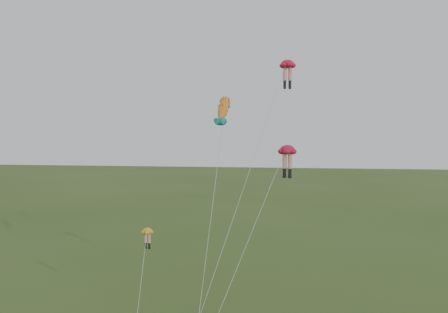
# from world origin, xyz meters

# --- Properties ---
(legs_kite_red_high) EXTENTS (7.61, 8.70, 21.12)m
(legs_kite_red_high) POSITION_xyz_m (5.95, 8.01, 20.21)
(legs_kite_red_high) COLOR red
(legs_kite_red_high) RESTS_ON ground
(legs_kite_red_mid) EXTENTS (6.80, 9.45, 14.24)m
(legs_kite_red_mid) POSITION_xyz_m (6.05, 7.22, 13.48)
(legs_kite_red_mid) COLOR red
(legs_kite_red_mid) RESTS_ON ground
(legs_kite_yellow) EXTENTS (2.04, 9.48, 7.66)m
(legs_kite_yellow) POSITION_xyz_m (-4.83, 4.76, 6.98)
(legs_kite_yellow) COLOR gold
(legs_kite_yellow) RESTS_ON ground
(fish_kite) EXTENTS (1.67, 9.33, 18.33)m
(fish_kite) POSITION_xyz_m (1.18, 5.37, 17.00)
(fish_kite) COLOR yellow
(fish_kite) RESTS_ON ground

